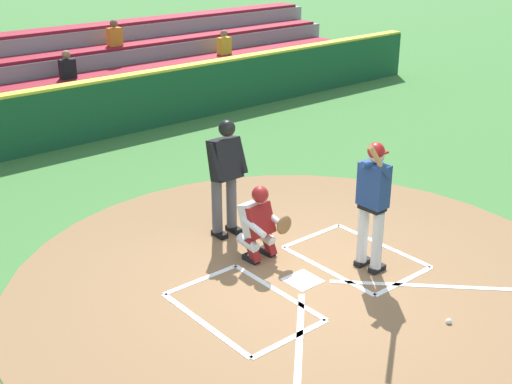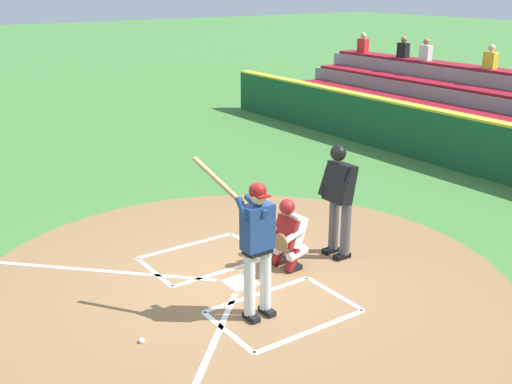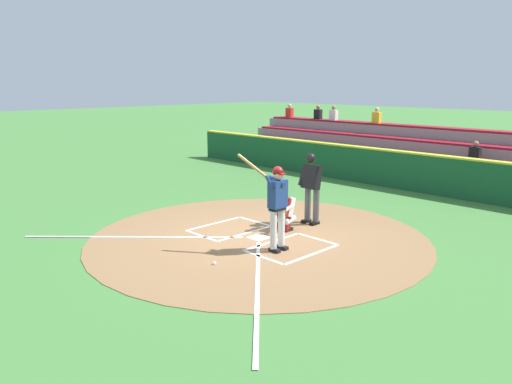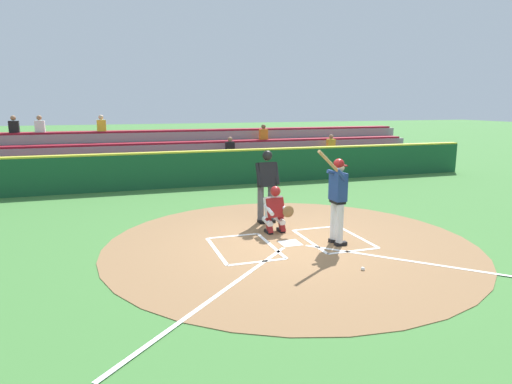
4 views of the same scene
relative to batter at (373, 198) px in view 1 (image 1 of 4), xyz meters
name	(u,v)px [view 1 (image 1 of 4)]	position (x,y,z in m)	size (l,w,h in m)	color
ground_plane	(303,281)	(0.92, -0.36, -1.10)	(120.00, 120.00, 0.00)	#427A38
dirt_circle	(303,281)	(0.92, -0.36, -1.09)	(8.00, 8.00, 0.01)	olive
home_plate_and_chalk	(350,307)	(0.92, 0.52, -1.08)	(7.93, 4.91, 0.01)	white
batter	(373,198)	(0.00, 0.00, 0.00)	(0.92, 0.73, 2.13)	silver
catcher	(260,221)	(0.94, -1.24, -0.51)	(0.61, 0.61, 1.13)	black
plate_umpire	(225,170)	(0.84, -2.17, -0.02)	(0.58, 0.40, 1.86)	#4C4C51
baseball	(449,321)	(0.27, 1.54, -1.06)	(0.07, 0.07, 0.07)	white
backstop_wall	(58,117)	(0.92, -7.86, -0.45)	(22.00, 0.36, 1.31)	#19512D
bleacher_stand	(9,90)	(0.93, -10.56, -0.39)	(20.00, 3.40, 2.55)	gray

